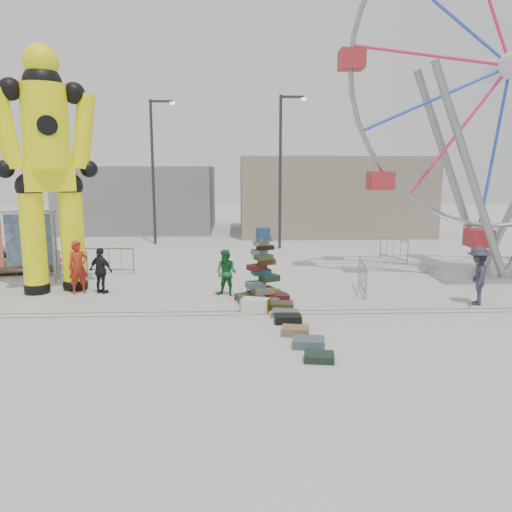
{
  "coord_description": "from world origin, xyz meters",
  "views": [
    {
      "loc": [
        0.66,
        -13.59,
        4.27
      ],
      "look_at": [
        1.26,
        1.32,
        1.65
      ],
      "focal_mm": 35.0,
      "sensor_mm": 36.0,
      "label": 1
    }
  ],
  "objects_px": {
    "steamer_trunk": "(255,305)",
    "barricade_dummy_a": "(38,263)",
    "lamp_post_left": "(154,165)",
    "barricade_wheel_back": "(393,250)",
    "pedestrian_green": "(226,273)",
    "parked_suv": "(13,260)",
    "barricade_dummy_b": "(60,266)",
    "pedestrian_red": "(78,267)",
    "lamp_post_right": "(282,164)",
    "barricade_wheel_front": "(362,277)",
    "suitcase_tower": "(262,281)",
    "ferris_wheel": "(508,95)",
    "crash_test_dummy": "(48,162)",
    "pedestrian_grey": "(478,276)",
    "barricade_dummy_c": "(109,261)",
    "banner_scaffold": "(3,229)",
    "pedestrian_black": "(101,271)"
  },
  "relations": [
    {
      "from": "lamp_post_left",
      "to": "barricade_wheel_back",
      "type": "bearing_deg",
      "value": -26.74
    },
    {
      "from": "lamp_post_right",
      "to": "barricade_wheel_back",
      "type": "xyz_separation_m",
      "value": [
        4.88,
        -3.98,
        -3.93
      ]
    },
    {
      "from": "steamer_trunk",
      "to": "barricade_dummy_a",
      "type": "relative_size",
      "value": 0.43
    },
    {
      "from": "lamp_post_right",
      "to": "lamp_post_left",
      "type": "distance_m",
      "value": 7.28
    },
    {
      "from": "crash_test_dummy",
      "to": "barricade_wheel_front",
      "type": "distance_m",
      "value": 11.44
    },
    {
      "from": "suitcase_tower",
      "to": "parked_suv",
      "type": "relative_size",
      "value": 0.63
    },
    {
      "from": "barricade_dummy_a",
      "to": "barricade_wheel_back",
      "type": "relative_size",
      "value": 1.0
    },
    {
      "from": "ferris_wheel",
      "to": "suitcase_tower",
      "type": "bearing_deg",
      "value": -159.01
    },
    {
      "from": "ferris_wheel",
      "to": "banner_scaffold",
      "type": "relative_size",
      "value": 3.75
    },
    {
      "from": "lamp_post_left",
      "to": "lamp_post_right",
      "type": "bearing_deg",
      "value": -15.95
    },
    {
      "from": "pedestrian_grey",
      "to": "crash_test_dummy",
      "type": "bearing_deg",
      "value": -78.0
    },
    {
      "from": "pedestrian_red",
      "to": "lamp_post_left",
      "type": "bearing_deg",
      "value": 55.62
    },
    {
      "from": "lamp_post_right",
      "to": "barricade_wheel_back",
      "type": "bearing_deg",
      "value": -39.25
    },
    {
      "from": "barricade_wheel_front",
      "to": "pedestrian_green",
      "type": "distance_m",
      "value": 4.73
    },
    {
      "from": "lamp_post_left",
      "to": "pedestrian_grey",
      "type": "bearing_deg",
      "value": -47.95
    },
    {
      "from": "lamp_post_left",
      "to": "barricade_wheel_back",
      "type": "relative_size",
      "value": 4.0
    },
    {
      "from": "parked_suv",
      "to": "barricade_dummy_a",
      "type": "bearing_deg",
      "value": -133.62
    },
    {
      "from": "barricade_wheel_back",
      "to": "parked_suv",
      "type": "bearing_deg",
      "value": -103.61
    },
    {
      "from": "lamp_post_right",
      "to": "pedestrian_green",
      "type": "xyz_separation_m",
      "value": [
        -2.78,
        -10.08,
        -3.69
      ]
    },
    {
      "from": "barricade_dummy_a",
      "to": "barricade_dummy_c",
      "type": "height_order",
      "value": "same"
    },
    {
      "from": "lamp_post_right",
      "to": "barricade_dummy_c",
      "type": "relative_size",
      "value": 4.0
    },
    {
      "from": "lamp_post_left",
      "to": "banner_scaffold",
      "type": "distance_m",
      "value": 10.92
    },
    {
      "from": "suitcase_tower",
      "to": "ferris_wheel",
      "type": "relative_size",
      "value": 0.17
    },
    {
      "from": "barricade_dummy_b",
      "to": "pedestrian_red",
      "type": "bearing_deg",
      "value": -74.28
    },
    {
      "from": "barricade_dummy_a",
      "to": "barricade_wheel_front",
      "type": "height_order",
      "value": "same"
    },
    {
      "from": "barricade_wheel_back",
      "to": "barricade_wheel_front",
      "type": "bearing_deg",
      "value": -46.74
    },
    {
      "from": "pedestrian_red",
      "to": "parked_suv",
      "type": "xyz_separation_m",
      "value": [
        -3.82,
        3.7,
        -0.38
      ]
    },
    {
      "from": "crash_test_dummy",
      "to": "steamer_trunk",
      "type": "xyz_separation_m",
      "value": [
        6.91,
        -2.85,
        -4.3
      ]
    },
    {
      "from": "barricade_wheel_back",
      "to": "barricade_dummy_c",
      "type": "bearing_deg",
      "value": -99.5
    },
    {
      "from": "pedestrian_black",
      "to": "barricade_dummy_c",
      "type": "bearing_deg",
      "value": -53.73
    },
    {
      "from": "steamer_trunk",
      "to": "pedestrian_black",
      "type": "xyz_separation_m",
      "value": [
        -5.22,
        2.46,
        0.6
      ]
    },
    {
      "from": "lamp_post_right",
      "to": "ferris_wheel",
      "type": "height_order",
      "value": "ferris_wheel"
    },
    {
      "from": "barricade_wheel_front",
      "to": "steamer_trunk",
      "type": "bearing_deg",
      "value": 127.65
    },
    {
      "from": "suitcase_tower",
      "to": "ferris_wheel",
      "type": "distance_m",
      "value": 11.98
    },
    {
      "from": "barricade_wheel_back",
      "to": "pedestrian_green",
      "type": "bearing_deg",
      "value": -71.51
    },
    {
      "from": "steamer_trunk",
      "to": "barricade_wheel_front",
      "type": "bearing_deg",
      "value": 46.88
    },
    {
      "from": "pedestrian_green",
      "to": "lamp_post_right",
      "type": "bearing_deg",
      "value": 100.95
    },
    {
      "from": "barricade_dummy_b",
      "to": "barricade_wheel_front",
      "type": "bearing_deg",
      "value": -29.23
    },
    {
      "from": "banner_scaffold",
      "to": "barricade_dummy_a",
      "type": "xyz_separation_m",
      "value": [
        0.72,
        1.17,
        -1.49
      ]
    },
    {
      "from": "crash_test_dummy",
      "to": "parked_suv",
      "type": "bearing_deg",
      "value": 106.36
    },
    {
      "from": "crash_test_dummy",
      "to": "pedestrian_grey",
      "type": "bearing_deg",
      "value": -34.02
    },
    {
      "from": "barricade_dummy_c",
      "to": "pedestrian_red",
      "type": "xyz_separation_m",
      "value": [
        -0.23,
        -3.25,
        0.37
      ]
    },
    {
      "from": "lamp_post_left",
      "to": "ferris_wheel",
      "type": "xyz_separation_m",
      "value": [
        14.91,
        -9.3,
        2.55
      ]
    },
    {
      "from": "pedestrian_red",
      "to": "steamer_trunk",
      "type": "bearing_deg",
      "value": -52.61
    },
    {
      "from": "barricade_dummy_c",
      "to": "suitcase_tower",
      "type": "bearing_deg",
      "value": -32.61
    },
    {
      "from": "suitcase_tower",
      "to": "pedestrian_grey",
      "type": "height_order",
      "value": "suitcase_tower"
    },
    {
      "from": "pedestrian_red",
      "to": "parked_suv",
      "type": "relative_size",
      "value": 0.48
    },
    {
      "from": "crash_test_dummy",
      "to": "pedestrian_grey",
      "type": "relative_size",
      "value": 4.56
    },
    {
      "from": "pedestrian_green",
      "to": "parked_suv",
      "type": "bearing_deg",
      "value": -179.0
    },
    {
      "from": "steamer_trunk",
      "to": "pedestrian_red",
      "type": "xyz_separation_m",
      "value": [
        -6.0,
        2.49,
        0.71
      ]
    }
  ]
}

